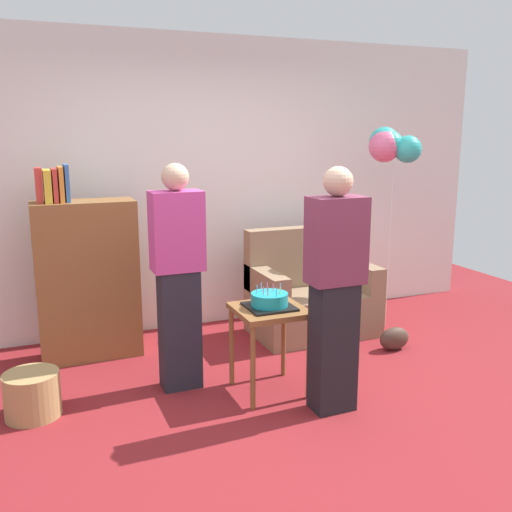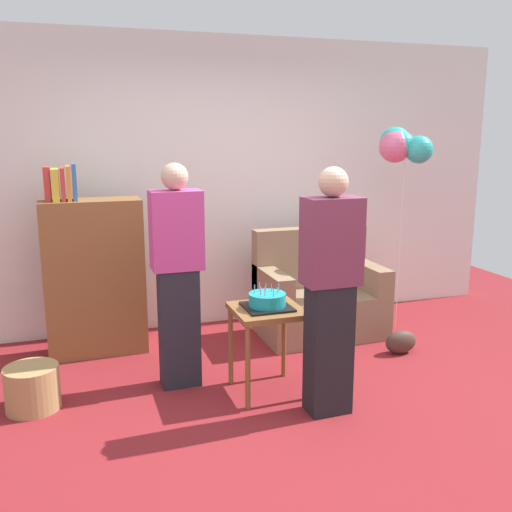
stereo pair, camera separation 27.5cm
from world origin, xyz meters
name	(u,v)px [view 1 (the left image)]	position (x,y,z in m)	size (l,w,h in m)	color
ground_plane	(295,412)	(0.00, 0.00, 0.00)	(8.00, 8.00, 0.00)	maroon
wall_back	(202,184)	(0.00, 2.05, 1.35)	(6.00, 0.10, 2.70)	silver
couch	(310,296)	(0.83, 1.39, 0.34)	(1.10, 0.70, 0.96)	#8C7054
bookshelf	(87,278)	(-1.15, 1.55, 0.67)	(0.80, 0.36, 1.59)	brown
side_table	(269,321)	(-0.03, 0.37, 0.53)	(0.48, 0.48, 0.63)	brown
birthday_cake	(269,301)	(-0.03, 0.37, 0.68)	(0.32, 0.32, 0.17)	black
person_blowing_candles	(178,277)	(-0.60, 0.69, 0.83)	(0.36, 0.22, 1.63)	#23232D
person_holding_cake	(335,290)	(0.26, -0.03, 0.83)	(0.36, 0.22, 1.63)	black
wicker_basket	(32,395)	(-1.62, 0.61, 0.15)	(0.36, 0.36, 0.30)	#A88451
handbag	(394,339)	(1.28, 0.70, 0.10)	(0.28, 0.14, 0.20)	#473328
balloon_bunch	(390,145)	(1.54, 1.27, 1.71)	(0.44, 0.42, 1.88)	silver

